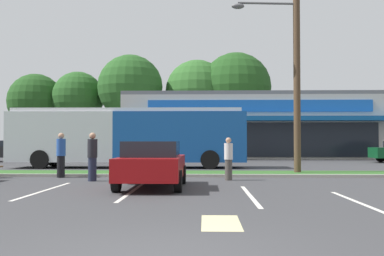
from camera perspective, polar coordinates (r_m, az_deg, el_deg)
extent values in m
cube|color=#2D5B23|center=(19.63, -0.20, -5.81)|extent=(56.00, 2.20, 0.12)
cube|color=#99968C|center=(18.42, -0.32, -6.08)|extent=(56.00, 0.24, 0.12)
cube|color=silver|center=(14.19, -18.21, -7.55)|extent=(0.12, 4.80, 0.01)
cube|color=silver|center=(13.32, -7.65, -8.00)|extent=(0.12, 4.80, 0.01)
cube|color=silver|center=(12.37, 7.39, -8.50)|extent=(0.12, 4.80, 0.01)
cube|color=silver|center=(11.40, 20.80, -8.99)|extent=(0.12, 4.80, 0.01)
cube|color=beige|center=(8.29, 3.69, -11.92)|extent=(0.70, 1.60, 0.01)
cube|color=#BCB7AD|center=(41.15, 7.70, -0.08)|extent=(22.22, 10.46, 5.21)
cube|color=black|center=(35.90, 8.60, -1.51)|extent=(18.66, 0.08, 2.71)
cube|color=#0F4C8C|center=(35.29, 8.72, 1.21)|extent=(20.89, 1.40, 0.35)
cube|color=#1959AD|center=(35.97, 8.59, 2.81)|extent=(17.78, 0.16, 0.94)
cube|color=slate|center=(41.32, 7.68, 3.75)|extent=(22.22, 10.46, 0.30)
cylinder|color=#473323|center=(55.23, -19.31, -1.19)|extent=(0.44, 0.44, 3.68)
sphere|color=#1E4719|center=(55.42, -19.27, 3.22)|extent=(6.44, 6.44, 6.44)
cylinder|color=#473323|center=(53.10, -14.33, -0.89)|extent=(0.44, 0.44, 4.29)
sphere|color=#23511E|center=(53.33, -14.29, 3.80)|extent=(5.91, 5.91, 5.91)
cylinder|color=#473323|center=(49.91, -7.88, -0.62)|extent=(0.44, 0.44, 4.75)
sphere|color=#23511E|center=(50.25, -7.86, 5.17)|extent=(7.18, 7.18, 7.18)
cylinder|color=#473323|center=(50.95, 0.65, -0.86)|extent=(0.44, 0.44, 4.37)
sphere|color=#2D6026|center=(51.26, 0.65, 4.63)|extent=(7.26, 7.26, 7.26)
cylinder|color=#473323|center=(50.67, 5.64, -0.77)|extent=(0.44, 0.44, 4.52)
sphere|color=#1E4719|center=(51.02, 5.62, 5.12)|extent=(7.93, 7.93, 7.93)
cylinder|color=#4C3826|center=(20.44, 13.18, 8.95)|extent=(0.30, 0.30, 10.45)
cylinder|color=#59595B|center=(20.67, 9.55, 15.37)|extent=(2.60, 0.31, 0.10)
ellipsoid|color=#59595B|center=(20.39, 5.86, 15.16)|extent=(0.56, 0.32, 0.24)
cube|color=#144793|center=(24.73, -1.47, -1.15)|extent=(7.08, 2.62, 2.70)
cube|color=silver|center=(25.82, -15.84, -1.11)|extent=(5.79, 2.60, 2.70)
cube|color=silver|center=(25.08, -8.07, 2.18)|extent=(12.33, 2.41, 0.20)
cube|color=black|center=(26.32, -7.63, -0.11)|extent=(11.80, 0.17, 1.19)
cube|color=black|center=(26.82, -21.80, -0.38)|extent=(0.08, 2.17, 1.51)
cylinder|color=black|center=(25.03, -18.75, -3.81)|extent=(1.00, 0.31, 1.00)
cylinder|color=black|center=(27.25, -17.08, -3.65)|extent=(1.00, 0.31, 1.00)
cylinder|color=black|center=(23.75, -6.25, -4.01)|extent=(1.00, 0.31, 1.00)
cylinder|color=black|center=(26.07, -5.60, -3.80)|extent=(1.00, 0.31, 1.00)
cylinder|color=black|center=(23.56, 2.31, -4.04)|extent=(1.00, 0.31, 1.00)
cylinder|color=black|center=(25.91, 2.19, -3.82)|extent=(1.00, 0.31, 1.00)
cube|color=maroon|center=(14.30, -5.07, -4.96)|extent=(1.88, 4.15, 0.67)
cube|color=black|center=(14.07, -5.16, -2.68)|extent=(1.66, 1.87, 0.48)
cylinder|color=black|center=(15.72, -7.78, -5.88)|extent=(0.22, 0.64, 0.64)
cylinder|color=black|center=(15.53, -1.22, -5.94)|extent=(0.22, 0.64, 0.64)
cylinder|color=black|center=(13.19, -9.61, -6.68)|extent=(0.22, 0.64, 0.64)
cylinder|color=black|center=(12.97, -1.78, -6.79)|extent=(0.22, 0.64, 0.64)
cylinder|color=black|center=(33.61, -22.31, -3.51)|extent=(0.64, 0.22, 0.64)
cylinder|color=black|center=(35.22, -21.16, -3.43)|extent=(0.64, 0.22, 0.64)
cube|color=black|center=(32.05, -8.01, -3.12)|extent=(4.11, 1.85, 0.67)
cube|color=black|center=(32.01, -7.65, -2.13)|extent=(1.85, 1.63, 0.44)
cylinder|color=black|center=(31.43, -10.58, -3.74)|extent=(0.64, 0.22, 0.64)
cylinder|color=black|center=(33.16, -9.94, -3.64)|extent=(0.64, 0.22, 0.64)
cylinder|color=black|center=(31.00, -5.96, -3.79)|extent=(0.64, 0.22, 0.64)
cylinder|color=black|center=(32.74, -5.56, -3.68)|extent=(0.64, 0.22, 0.64)
cylinder|color=black|center=(34.16, 22.85, -3.47)|extent=(0.64, 0.22, 0.64)
cylinder|color=black|center=(18.94, -16.34, -4.75)|extent=(0.31, 0.31, 0.87)
cylinder|color=#264C99|center=(18.91, -16.32, -2.38)|extent=(0.36, 0.36, 0.69)
sphere|color=tan|center=(18.91, -16.30, -0.96)|extent=(0.24, 0.24, 0.24)
cylinder|color=#47423D|center=(16.99, 4.67, -5.33)|extent=(0.28, 0.28, 0.78)
cylinder|color=silver|center=(16.96, 4.67, -2.98)|extent=(0.32, 0.32, 0.62)
sphere|color=tan|center=(16.96, 4.66, -1.58)|extent=(0.21, 0.21, 0.21)
cylinder|color=#1E2338|center=(16.97, -12.56, -5.16)|extent=(0.31, 0.31, 0.87)
cylinder|color=black|center=(16.94, -12.55, -2.54)|extent=(0.36, 0.36, 0.68)
sphere|color=tan|center=(16.94, -12.54, -0.98)|extent=(0.24, 0.24, 0.24)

